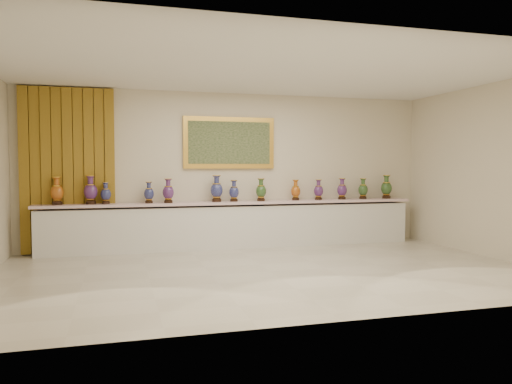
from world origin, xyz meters
TOP-DOWN VIEW (x-y plane):
  - ground at (0.00, 0.00)m, footprint 8.00×8.00m
  - room at (-2.56, 2.44)m, footprint 8.00×8.00m
  - counter at (0.00, 2.27)m, footprint 7.28×0.48m
  - vase_0 at (-3.21, 2.28)m, footprint 0.26×0.26m
  - vase_1 at (-2.65, 2.28)m, footprint 0.31×0.31m
  - vase_2 at (-2.39, 2.29)m, footprint 0.20×0.20m
  - vase_3 at (-1.63, 2.26)m, footprint 0.22×0.22m
  - vase_4 at (-1.28, 2.21)m, footprint 0.23×0.23m
  - vase_5 at (-0.36, 2.27)m, footprint 0.25×0.25m
  - vase_6 at (-0.03, 2.25)m, footprint 0.23×0.23m
  - vase_7 at (0.51, 2.21)m, footprint 0.24×0.24m
  - vase_8 at (1.24, 2.28)m, footprint 0.24×0.24m
  - vase_9 at (1.73, 2.27)m, footprint 0.20×0.20m
  - vase_10 at (2.25, 2.27)m, footprint 0.26×0.26m
  - vase_11 at (2.73, 2.27)m, footprint 0.26×0.26m
  - vase_12 at (3.27, 2.27)m, footprint 0.30×0.30m
  - label_card at (-1.94, 2.13)m, footprint 0.10×0.06m

SIDE VIEW (x-z plane):
  - ground at x=0.00m, z-range 0.00..0.00m
  - counter at x=0.00m, z-range -0.01..0.89m
  - label_card at x=-1.94m, z-range 0.90..0.90m
  - vase_3 at x=-1.63m, z-range 0.88..1.27m
  - vase_2 at x=-2.39m, z-range 0.88..1.27m
  - vase_8 at x=1.24m, z-range 0.88..1.29m
  - vase_9 at x=1.73m, z-range 0.88..1.29m
  - vase_6 at x=-0.03m, z-range 0.88..1.29m
  - vase_11 at x=2.73m, z-range 0.88..1.30m
  - vase_10 at x=2.25m, z-range 0.88..1.31m
  - vase_7 at x=0.51m, z-range 0.88..1.32m
  - vase_4 at x=-1.28m, z-range 0.88..1.33m
  - vase_12 at x=3.27m, z-range 0.87..1.36m
  - vase_0 at x=-3.21m, z-range 0.87..1.37m
  - vase_5 at x=-0.36m, z-range 0.87..1.38m
  - vase_1 at x=-2.65m, z-range 0.87..1.39m
  - room at x=-2.56m, z-range -2.41..5.59m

